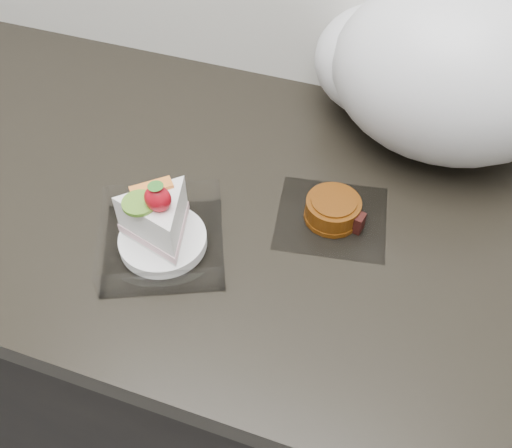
% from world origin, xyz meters
% --- Properties ---
extents(counter, '(2.04, 0.64, 0.90)m').
position_xyz_m(counter, '(0.00, 1.69, 0.45)').
color(counter, black).
rests_on(counter, ground).
extents(cake_tray, '(0.21, 0.21, 0.13)m').
position_xyz_m(cake_tray, '(-0.02, 1.57, 0.93)').
color(cake_tray, white).
rests_on(cake_tray, counter).
extents(mooncake_wrap, '(0.18, 0.17, 0.04)m').
position_xyz_m(mooncake_wrap, '(0.19, 1.70, 0.91)').
color(mooncake_wrap, white).
rests_on(mooncake_wrap, counter).
extents(plastic_bag, '(0.42, 0.32, 0.32)m').
position_xyz_m(plastic_bag, '(0.28, 1.92, 1.03)').
color(plastic_bag, silver).
rests_on(plastic_bag, counter).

